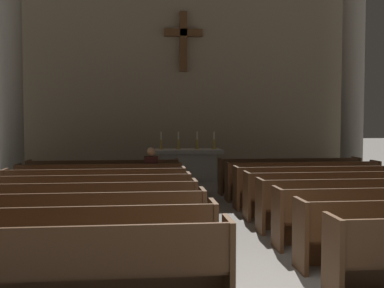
{
  "coord_description": "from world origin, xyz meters",
  "views": [
    {
      "loc": [
        -1.49,
        -4.9,
        2.01
      ],
      "look_at": [
        0.0,
        8.9,
        1.24
      ],
      "focal_mm": 44.48,
      "sensor_mm": 36.0,
      "label": 1
    }
  ],
  "objects_px": {
    "column_right_third": "(353,68)",
    "lone_worshipper": "(151,174)",
    "pew_left_row_5": "(91,199)",
    "pew_right_row_5": "(338,194)",
    "candlestick_outer_left": "(161,144)",
    "candlestick_inner_right": "(197,144)",
    "pew_left_row_7": "(100,184)",
    "pew_left_row_6": "(96,190)",
    "candlestick_outer_right": "(214,144)",
    "pew_right_row_7": "(303,181)",
    "pew_left_row_8": "(104,178)",
    "pew_left_row_1": "(48,269)",
    "column_left_third": "(10,64)",
    "altar": "(188,164)",
    "pew_left_row_2": "(64,242)",
    "pew_left_row_3": "(76,223)",
    "pew_left_row_4": "(84,209)",
    "candlestick_inner_left": "(178,144)",
    "pew_right_row_4": "(363,204)",
    "pew_right_row_8": "(289,175)",
    "pew_right_row_6": "(319,187)"
  },
  "relations": [
    {
      "from": "pew_right_row_5",
      "to": "candlestick_inner_left",
      "type": "relative_size",
      "value": 6.75
    },
    {
      "from": "pew_left_row_2",
      "to": "column_right_third",
      "type": "height_order",
      "value": "column_right_third"
    },
    {
      "from": "pew_right_row_7",
      "to": "pew_left_row_6",
      "type": "bearing_deg",
      "value": -167.85
    },
    {
      "from": "pew_left_row_2",
      "to": "pew_left_row_3",
      "type": "height_order",
      "value": "same"
    },
    {
      "from": "candlestick_inner_right",
      "to": "lone_worshipper",
      "type": "distance_m",
      "value": 4.2
    },
    {
      "from": "pew_left_row_6",
      "to": "altar",
      "type": "distance_m",
      "value": 5.53
    },
    {
      "from": "pew_left_row_5",
      "to": "column_right_third",
      "type": "xyz_separation_m",
      "value": [
        7.82,
        5.82,
        3.15
      ]
    },
    {
      "from": "pew_left_row_7",
      "to": "altar",
      "type": "xyz_separation_m",
      "value": [
        2.44,
        3.91,
        0.06
      ]
    },
    {
      "from": "pew_left_row_7",
      "to": "lone_worshipper",
      "type": "xyz_separation_m",
      "value": [
        1.18,
        0.04,
        0.22
      ]
    },
    {
      "from": "pew_left_row_6",
      "to": "pew_right_row_4",
      "type": "height_order",
      "value": "same"
    },
    {
      "from": "pew_right_row_7",
      "to": "pew_left_row_5",
      "type": "bearing_deg",
      "value": -156.7
    },
    {
      "from": "pew_left_row_5",
      "to": "pew_right_row_7",
      "type": "distance_m",
      "value": 5.31
    },
    {
      "from": "pew_left_row_2",
      "to": "lone_worshipper",
      "type": "height_order",
      "value": "lone_worshipper"
    },
    {
      "from": "pew_left_row_4",
      "to": "pew_left_row_5",
      "type": "bearing_deg",
      "value": 90.0
    },
    {
      "from": "column_left_third",
      "to": "altar",
      "type": "distance_m",
      "value": 6.21
    },
    {
      "from": "pew_right_row_7",
      "to": "candlestick_inner_left",
      "type": "relative_size",
      "value": 6.75
    },
    {
      "from": "pew_left_row_7",
      "to": "candlestick_outer_left",
      "type": "distance_m",
      "value": 4.28
    },
    {
      "from": "pew_left_row_2",
      "to": "pew_right_row_7",
      "type": "height_order",
      "value": "same"
    },
    {
      "from": "pew_left_row_3",
      "to": "candlestick_inner_left",
      "type": "distance_m",
      "value": 8.42
    },
    {
      "from": "pew_left_row_4",
      "to": "column_left_third",
      "type": "xyz_separation_m",
      "value": [
        -2.94,
        6.87,
        3.15
      ]
    },
    {
      "from": "pew_left_row_6",
      "to": "candlestick_outer_right",
      "type": "bearing_deg",
      "value": 56.46
    },
    {
      "from": "pew_left_row_8",
      "to": "pew_right_row_7",
      "type": "bearing_deg",
      "value": -12.15
    },
    {
      "from": "pew_left_row_8",
      "to": "pew_right_row_6",
      "type": "height_order",
      "value": "same"
    },
    {
      "from": "pew_right_row_6",
      "to": "altar",
      "type": "distance_m",
      "value": 5.53
    },
    {
      "from": "candlestick_outer_left",
      "to": "candlestick_inner_right",
      "type": "xyz_separation_m",
      "value": [
        1.15,
        0.0,
        0.0
      ]
    },
    {
      "from": "pew_left_row_1",
      "to": "pew_right_row_7",
      "type": "bearing_deg",
      "value": 52.26
    },
    {
      "from": "pew_left_row_5",
      "to": "candlestick_outer_right",
      "type": "bearing_deg",
      "value": 61.32
    },
    {
      "from": "pew_right_row_5",
      "to": "pew_right_row_7",
      "type": "relative_size",
      "value": 1.0
    },
    {
      "from": "pew_left_row_5",
      "to": "pew_left_row_8",
      "type": "relative_size",
      "value": 1.0
    },
    {
      "from": "pew_left_row_1",
      "to": "pew_right_row_5",
      "type": "xyz_separation_m",
      "value": [
        4.87,
        4.2,
        0.0
      ]
    },
    {
      "from": "pew_right_row_6",
      "to": "pew_left_row_6",
      "type": "bearing_deg",
      "value": 180.0
    },
    {
      "from": "pew_right_row_4",
      "to": "pew_right_row_8",
      "type": "xyz_separation_m",
      "value": [
        0.0,
        4.2,
        0.0
      ]
    },
    {
      "from": "pew_right_row_5",
      "to": "candlestick_outer_left",
      "type": "bearing_deg",
      "value": 118.68
    },
    {
      "from": "pew_left_row_7",
      "to": "lone_worshipper",
      "type": "bearing_deg",
      "value": 1.88
    },
    {
      "from": "pew_left_row_2",
      "to": "pew_right_row_5",
      "type": "height_order",
      "value": "same"
    },
    {
      "from": "pew_left_row_3",
      "to": "candlestick_inner_right",
      "type": "distance_m",
      "value": 8.59
    },
    {
      "from": "column_left_third",
      "to": "candlestick_outer_left",
      "type": "relative_size",
      "value": 13.23
    },
    {
      "from": "pew_left_row_1",
      "to": "candlestick_outer_left",
      "type": "bearing_deg",
      "value": 81.16
    },
    {
      "from": "pew_right_row_7",
      "to": "lone_worshipper",
      "type": "relative_size",
      "value": 2.87
    },
    {
      "from": "pew_left_row_5",
      "to": "pew_right_row_5",
      "type": "xyz_separation_m",
      "value": [
        4.87,
        0.0,
        0.0
      ]
    },
    {
      "from": "candlestick_inner_right",
      "to": "candlestick_outer_right",
      "type": "bearing_deg",
      "value": 0.0
    },
    {
      "from": "pew_left_row_7",
      "to": "candlestick_outer_right",
      "type": "bearing_deg",
      "value": 49.94
    },
    {
      "from": "pew_left_row_2",
      "to": "pew_right_row_8",
      "type": "bearing_deg",
      "value": 52.26
    },
    {
      "from": "pew_left_row_1",
      "to": "pew_left_row_5",
      "type": "distance_m",
      "value": 4.2
    },
    {
      "from": "pew_right_row_6",
      "to": "pew_left_row_1",
      "type": "bearing_deg",
      "value": -132.88
    },
    {
      "from": "pew_left_row_7",
      "to": "column_left_third",
      "type": "bearing_deg",
      "value": 128.37
    },
    {
      "from": "pew_left_row_4",
      "to": "pew_left_row_8",
      "type": "bearing_deg",
      "value": 90.0
    },
    {
      "from": "candlestick_outer_right",
      "to": "candlestick_outer_left",
      "type": "bearing_deg",
      "value": 180.0
    },
    {
      "from": "pew_left_row_3",
      "to": "pew_left_row_4",
      "type": "xyz_separation_m",
      "value": [
        0.0,
        1.05,
        0.0
      ]
    },
    {
      "from": "column_right_third",
      "to": "lone_worshipper",
      "type": "relative_size",
      "value": 5.62
    }
  ]
}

